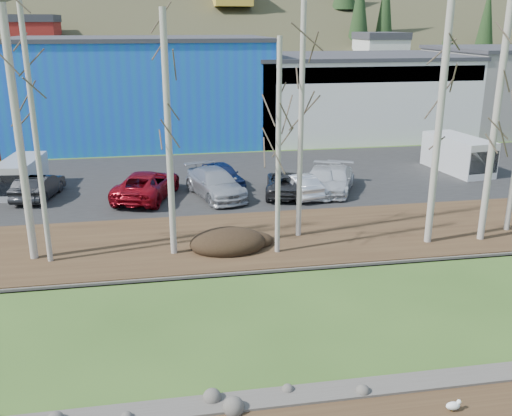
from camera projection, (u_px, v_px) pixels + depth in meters
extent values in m
cube|color=#382616|center=(372.00, 414.00, 14.35)|extent=(80.00, 1.80, 0.03)
cube|color=#382616|center=(273.00, 237.00, 25.94)|extent=(80.00, 7.00, 0.15)
cube|color=black|center=(239.00, 178.00, 35.78)|extent=(80.00, 14.00, 0.14)
cube|color=blue|center=(142.00, 92.00, 46.67)|extent=(20.00, 12.00, 8.00)
cube|color=#333338|center=(138.00, 39.00, 45.39)|extent=(20.40, 12.24, 0.30)
cube|color=silver|center=(351.00, 96.00, 49.87)|extent=(18.00, 12.00, 6.50)
cube|color=#333338|center=(353.00, 56.00, 48.82)|extent=(18.36, 12.24, 0.30)
cube|color=navy|center=(378.00, 74.00, 43.62)|extent=(17.64, 0.20, 1.20)
cylinder|color=gold|center=(452.00, 411.00, 14.41)|extent=(0.01, 0.01, 0.11)
cylinder|color=gold|center=(451.00, 409.00, 14.47)|extent=(0.01, 0.01, 0.11)
ellipsoid|color=white|center=(453.00, 406.00, 14.41)|extent=(0.37, 0.21, 0.21)
cube|color=gray|center=(453.00, 404.00, 14.40)|extent=(0.24, 0.12, 0.02)
sphere|color=white|center=(459.00, 402.00, 14.42)|extent=(0.12, 0.12, 0.12)
cone|color=gold|center=(462.00, 401.00, 14.43)|extent=(0.07, 0.04, 0.03)
ellipsoid|color=black|center=(228.00, 241.00, 24.42)|extent=(3.27, 2.31, 0.64)
cylinder|color=#BBB5A9|center=(34.00, 123.00, 21.49)|extent=(0.21, 0.21, 11.28)
cylinder|color=#BBB5A9|center=(19.00, 139.00, 21.98)|extent=(0.31, 0.31, 9.95)
cylinder|color=#BBB5A9|center=(169.00, 138.00, 22.51)|extent=(0.26, 0.26, 9.81)
cylinder|color=#BBB5A9|center=(301.00, 123.00, 24.45)|extent=(0.23, 0.23, 10.27)
cylinder|color=#BBB5A9|center=(278.00, 150.00, 22.81)|extent=(0.20, 0.20, 8.78)
cylinder|color=#BBB5A9|center=(439.00, 127.00, 23.69)|extent=(0.30, 0.30, 10.25)
cylinder|color=#BBB5A9|center=(495.00, 122.00, 23.97)|extent=(0.29, 0.29, 10.54)
imported|color=black|center=(41.00, 186.00, 31.38)|extent=(2.18, 4.26, 1.34)
imported|color=maroon|center=(147.00, 185.00, 31.32)|extent=(4.16, 6.03, 1.53)
imported|color=#A6A8AE|center=(215.00, 183.00, 31.60)|extent=(3.51, 5.63, 1.52)
imported|color=navy|center=(223.00, 175.00, 33.70)|extent=(2.64, 4.26, 1.35)
imported|color=silver|center=(298.00, 185.00, 31.78)|extent=(2.14, 4.06, 1.27)
imported|color=#2A292C|center=(285.00, 183.00, 32.10)|extent=(3.10, 4.97, 1.28)
imported|color=silver|center=(335.00, 180.00, 32.60)|extent=(3.70, 5.02, 1.35)
imported|color=black|center=(36.00, 186.00, 31.34)|extent=(2.18, 4.26, 1.34)
imported|color=silver|center=(321.00, 181.00, 32.47)|extent=(3.70, 5.02, 1.35)
cube|color=white|center=(458.00, 154.00, 36.99)|extent=(2.81, 5.37, 2.24)
cube|color=black|center=(478.00, 161.00, 35.15)|extent=(2.16, 1.33, 1.39)
cube|color=silver|center=(22.00, 176.00, 32.47)|extent=(2.24, 4.50, 1.90)
cube|color=black|center=(12.00, 184.00, 30.84)|extent=(1.80, 1.07, 1.17)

